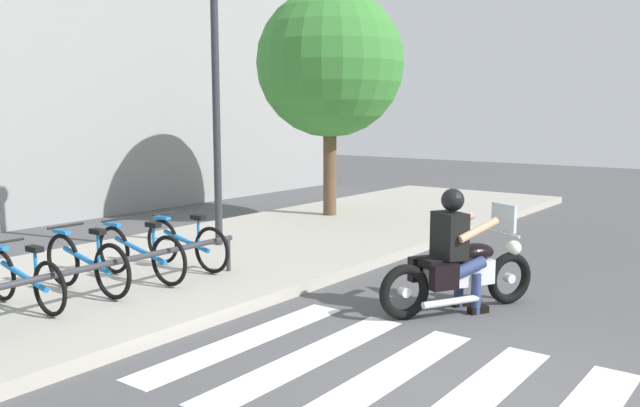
{
  "coord_description": "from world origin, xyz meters",
  "views": [
    {
      "loc": [
        -4.89,
        -2.02,
        2.28
      ],
      "look_at": [
        2.61,
        3.59,
        0.98
      ],
      "focal_mm": 36.98,
      "sensor_mm": 36.0,
      "label": 1
    }
  ],
  "objects_px": {
    "motorcycle": "(460,272)",
    "bicycle_6": "(186,244)",
    "bike_rack": "(52,278)",
    "tree_near_rack": "(330,64)",
    "bicycle_5": "(140,253)",
    "bicycle_4": "(86,263)",
    "street_lamp": "(216,83)",
    "rider": "(455,242)",
    "bicycle_3": "(24,279)"
  },
  "relations": [
    {
      "from": "bicycle_6",
      "to": "bike_rack",
      "type": "xyz_separation_m",
      "value": [
        -2.32,
        -0.55,
        0.08
      ]
    },
    {
      "from": "rider",
      "to": "bike_rack",
      "type": "xyz_separation_m",
      "value": [
        -3.14,
        3.04,
        -0.25
      ]
    },
    {
      "from": "street_lamp",
      "to": "tree_near_rack",
      "type": "xyz_separation_m",
      "value": [
        3.61,
        0.4,
        0.51
      ]
    },
    {
      "from": "bicycle_5",
      "to": "street_lamp",
      "type": "bearing_deg",
      "value": 20.73
    },
    {
      "from": "bicycle_6",
      "to": "street_lamp",
      "type": "bearing_deg",
      "value": 30.18
    },
    {
      "from": "bicycle_5",
      "to": "street_lamp",
      "type": "distance_m",
      "value": 3.25
    },
    {
      "from": "motorcycle",
      "to": "bicycle_6",
      "type": "bearing_deg",
      "value": 103.77
    },
    {
      "from": "bicycle_6",
      "to": "street_lamp",
      "type": "distance_m",
      "value": 2.79
    },
    {
      "from": "rider",
      "to": "bicycle_6",
      "type": "xyz_separation_m",
      "value": [
        -0.82,
        3.59,
        -0.32
      ]
    },
    {
      "from": "bicycle_5",
      "to": "rider",
      "type": "bearing_deg",
      "value": -66.04
    },
    {
      "from": "street_lamp",
      "to": "bicycle_6",
      "type": "bearing_deg",
      "value": -149.82
    },
    {
      "from": "bicycle_4",
      "to": "street_lamp",
      "type": "distance_m",
      "value": 3.82
    },
    {
      "from": "bike_rack",
      "to": "tree_near_rack",
      "type": "xyz_separation_m",
      "value": [
        7.36,
        1.79,
        2.67
      ]
    },
    {
      "from": "rider",
      "to": "bicycle_3",
      "type": "bearing_deg",
      "value": 131.17
    },
    {
      "from": "bike_rack",
      "to": "tree_near_rack",
      "type": "bearing_deg",
      "value": 13.68
    },
    {
      "from": "motorcycle",
      "to": "bike_rack",
      "type": "relative_size",
      "value": 0.36
    },
    {
      "from": "bicycle_3",
      "to": "street_lamp",
      "type": "height_order",
      "value": "street_lamp"
    },
    {
      "from": "bicycle_4",
      "to": "bicycle_3",
      "type": "bearing_deg",
      "value": 179.9
    },
    {
      "from": "bicycle_6",
      "to": "bicycle_5",
      "type": "bearing_deg",
      "value": 179.98
    },
    {
      "from": "bicycle_5",
      "to": "bike_rack",
      "type": "bearing_deg",
      "value": -160.26
    },
    {
      "from": "bicycle_4",
      "to": "bike_rack",
      "type": "relative_size",
      "value": 0.31
    },
    {
      "from": "motorcycle",
      "to": "tree_near_rack",
      "type": "bearing_deg",
      "value": 49.51
    },
    {
      "from": "bicycle_3",
      "to": "bicycle_4",
      "type": "xyz_separation_m",
      "value": [
        0.77,
        -0.0,
        0.03
      ]
    },
    {
      "from": "bicycle_3",
      "to": "bicycle_5",
      "type": "height_order",
      "value": "bicycle_5"
    },
    {
      "from": "bicycle_5",
      "to": "bicycle_6",
      "type": "bearing_deg",
      "value": -0.02
    },
    {
      "from": "bicycle_6",
      "to": "street_lamp",
      "type": "height_order",
      "value": "street_lamp"
    },
    {
      "from": "rider",
      "to": "bicycle_5",
      "type": "relative_size",
      "value": 0.83
    },
    {
      "from": "rider",
      "to": "bike_rack",
      "type": "relative_size",
      "value": 0.27
    },
    {
      "from": "motorcycle",
      "to": "street_lamp",
      "type": "xyz_separation_m",
      "value": [
        0.55,
        4.47,
        2.28
      ]
    },
    {
      "from": "bicycle_5",
      "to": "tree_near_rack",
      "type": "relative_size",
      "value": 0.36
    },
    {
      "from": "motorcycle",
      "to": "bike_rack",
      "type": "xyz_separation_m",
      "value": [
        -3.21,
        3.08,
        0.12
      ]
    },
    {
      "from": "bicycle_4",
      "to": "motorcycle",
      "type": "bearing_deg",
      "value": -56.15
    },
    {
      "from": "bicycle_3",
      "to": "bike_rack",
      "type": "distance_m",
      "value": 0.56
    },
    {
      "from": "tree_near_rack",
      "to": "motorcycle",
      "type": "bearing_deg",
      "value": -130.49
    },
    {
      "from": "bicycle_3",
      "to": "bicycle_5",
      "type": "xyz_separation_m",
      "value": [
        1.55,
        -0.0,
        0.02
      ]
    },
    {
      "from": "motorcycle",
      "to": "bicycle_6",
      "type": "distance_m",
      "value": 3.74
    },
    {
      "from": "rider",
      "to": "bicycle_5",
      "type": "bearing_deg",
      "value": 113.96
    },
    {
      "from": "motorcycle",
      "to": "bicycle_5",
      "type": "height_order",
      "value": "motorcycle"
    },
    {
      "from": "bicycle_5",
      "to": "tree_near_rack",
      "type": "distance_m",
      "value": 6.55
    },
    {
      "from": "tree_near_rack",
      "to": "bicycle_6",
      "type": "bearing_deg",
      "value": -166.22
    },
    {
      "from": "bicycle_4",
      "to": "street_lamp",
      "type": "bearing_deg",
      "value": 15.69
    },
    {
      "from": "bicycle_4",
      "to": "bike_rack",
      "type": "height_order",
      "value": "bicycle_4"
    },
    {
      "from": "rider",
      "to": "street_lamp",
      "type": "bearing_deg",
      "value": 82.05
    },
    {
      "from": "motorcycle",
      "to": "bike_rack",
      "type": "bearing_deg",
      "value": 136.2
    },
    {
      "from": "rider",
      "to": "bicycle_4",
      "type": "height_order",
      "value": "rider"
    },
    {
      "from": "rider",
      "to": "bicycle_5",
      "type": "xyz_separation_m",
      "value": [
        -1.6,
        3.59,
        -0.32
      ]
    },
    {
      "from": "bicycle_5",
      "to": "bicycle_4",
      "type": "bearing_deg",
      "value": -179.94
    },
    {
      "from": "bike_rack",
      "to": "street_lamp",
      "type": "bearing_deg",
      "value": 20.32
    },
    {
      "from": "bicycle_3",
      "to": "bike_rack",
      "type": "relative_size",
      "value": 0.3
    },
    {
      "from": "bicycle_4",
      "to": "bicycle_5",
      "type": "relative_size",
      "value": 0.95
    }
  ]
}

